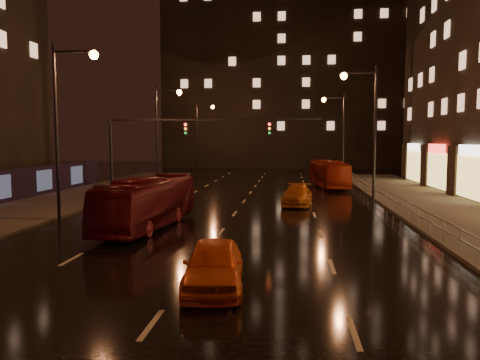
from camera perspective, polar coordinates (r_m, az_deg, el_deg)
The scene contains 11 objects.
ground at distance 33.59m, azimuth 0.14°, elevation -3.06°, with size 140.00×140.00×0.00m, color black.
sidewalk_left at distance 33.11m, azimuth -24.81°, elevation -3.50°, with size 7.00×70.00×0.15m, color #38332D.
sidewalk_right at distance 30.20m, azimuth 25.54°, elevation -4.29°, with size 7.00×70.00×0.15m, color #38332D.
building_distant at distance 86.15m, azimuth 6.54°, elevation 13.74°, with size 44.00×16.00×36.00m, color black.
traffic_signal at distance 34.16m, azimuth -8.36°, elevation 4.98°, with size 15.31×0.32×6.20m.
streetlight_right at distance 16.17m, azimuth 26.39°, elevation 10.79°, with size 2.64×0.50×10.00m.
railing_right at distance 32.05m, azimuth 18.23°, elevation -2.07°, with size 0.05×56.00×1.00m.
bus_red at distance 25.32m, azimuth -11.16°, elevation -2.69°, with size 2.25×9.61×2.68m, color #570C13.
bus_curb at distance 46.99m, azimuth 10.76°, elevation 0.73°, with size 2.22×9.50×2.65m, color #9C240F.
taxi_near at distance 14.80m, azimuth -3.23°, elevation -10.29°, with size 1.79×4.45×1.51m, color orange.
taxi_far at distance 33.76m, azimuth 6.99°, elevation -1.85°, with size 1.98×4.88×1.42m, color #BE5E11.
Camera 1 is at (3.41, -13.10, 4.62)m, focal length 35.00 mm.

